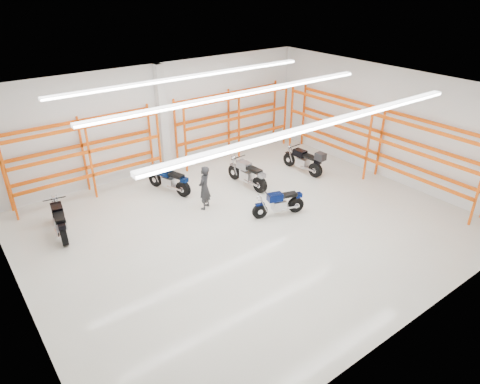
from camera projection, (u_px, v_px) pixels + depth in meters
ground at (248, 225)px, 14.59m from camera, size 14.00×14.00×0.00m
room_shell at (248, 134)px, 13.10m from camera, size 14.02×12.02×4.51m
motorcycle_main at (281, 203)px, 15.03m from camera, size 1.90×0.85×0.96m
motorcycle_back_a at (60, 221)px, 13.86m from camera, size 0.77×2.15×1.06m
motorcycle_back_b at (170, 181)px, 16.58m from camera, size 0.91×2.04×1.03m
motorcycle_back_c at (248, 175)px, 17.01m from camera, size 0.73×2.21×1.08m
motorcycle_back_d at (306, 161)px, 18.15m from camera, size 0.70×2.20×1.13m
standing_man at (204, 188)px, 15.28m from camera, size 0.72×0.66×1.65m
structural_column at (162, 119)px, 17.70m from camera, size 0.32×0.32×4.50m
pallet_racking_back_left at (86, 151)px, 15.87m from camera, size 5.67×0.87×3.00m
pallet_racking_back_right at (234, 117)px, 19.48m from camera, size 5.67×0.87×3.00m
pallet_racking_side at (375, 136)px, 17.20m from camera, size 0.87×9.07×3.00m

